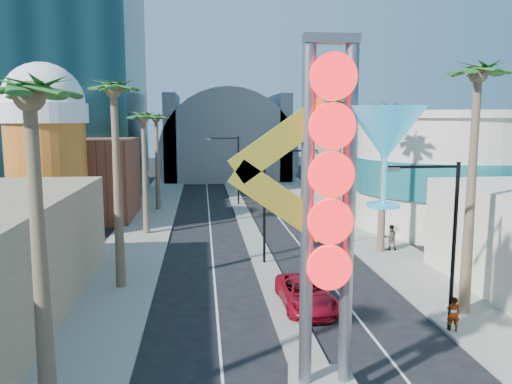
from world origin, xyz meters
name	(u,v)px	position (x,y,z in m)	size (l,w,h in m)	color
sidewalk_west	(147,222)	(-9.50, 35.00, 0.07)	(5.00, 100.00, 0.15)	gray
sidewalk_east	(339,218)	(9.50, 35.00, 0.07)	(5.00, 100.00, 0.15)	gray
median	(243,214)	(0.00, 38.00, 0.07)	(1.60, 84.00, 0.15)	gray
brick_filler_west	(83,179)	(-16.00, 38.00, 4.00)	(10.00, 10.00, 8.00)	brown
filler_east	(363,159)	(16.00, 48.00, 5.00)	(10.00, 20.00, 10.00)	#93785F
beer_mug	(46,144)	(-17.00, 30.00, 7.84)	(7.00, 7.00, 14.50)	#B14717
turquoise_building	(447,171)	(18.00, 30.00, 5.25)	(16.60, 16.60, 10.60)	beige
canopy	(226,153)	(0.00, 72.00, 4.31)	(22.00, 16.00, 22.00)	slate
neon_sign	(352,197)	(0.82, 2.96, 7.31)	(6.53, 2.60, 12.55)	gray
streetlight_0	(272,194)	(0.55, 20.00, 4.88)	(3.79, 0.25, 8.00)	black
streetlight_1	(234,164)	(-0.55, 44.00, 4.88)	(3.79, 0.25, 8.00)	black
streetlight_2	(445,232)	(6.72, 8.00, 4.83)	(3.45, 0.25, 8.00)	black
palm_0	(31,117)	(-9.00, 2.00, 9.93)	(2.40, 2.40, 11.70)	brown
palm_1	(114,102)	(-9.00, 16.00, 10.82)	(2.40, 2.40, 12.70)	brown
palm_2	(143,124)	(-9.00, 30.00, 9.48)	(2.40, 2.40, 11.20)	brown
palm_3	(156,123)	(-9.00, 42.00, 9.48)	(2.40, 2.40, 11.20)	brown
palm_5	(477,90)	(9.00, 10.00, 11.27)	(2.40, 2.40, 13.20)	brown
palm_6	(385,119)	(9.00, 22.00, 9.93)	(2.40, 2.40, 11.70)	brown
palm_7	(340,110)	(9.00, 34.00, 10.82)	(2.40, 2.40, 12.70)	brown
red_pickup	(306,293)	(1.20, 11.86, 0.77)	(2.57, 5.57, 1.55)	#A60C1F
pedestrian_a	(453,314)	(7.30, 7.88, 0.97)	(0.60, 0.39, 1.63)	gray
pedestrian_b	(391,237)	(9.84, 22.22, 1.12)	(0.94, 0.73, 1.93)	gray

